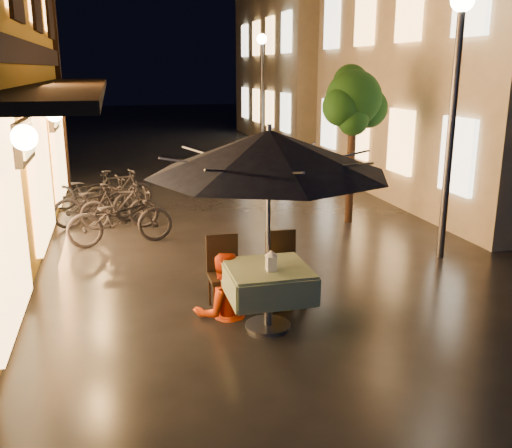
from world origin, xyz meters
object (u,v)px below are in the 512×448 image
object	(u,v)px
person_orange	(223,254)
cafe_table	(268,282)
table_lantern	(271,259)
bicycle_0	(120,218)
patio_umbrella	(269,152)
person_yellow	(284,258)
streetlamp_near	(456,78)

from	to	relation	value
person_orange	cafe_table	bearing A→B (deg)	127.31
cafe_table	person_orange	bearing A→B (deg)	131.86
table_lantern	bicycle_0	size ratio (longest dim) A/B	0.13
patio_umbrella	person_yellow	size ratio (longest dim) A/B	2.08
cafe_table	table_lantern	bearing A→B (deg)	-90.00
table_lantern	streetlamp_near	bearing A→B (deg)	30.14
patio_umbrella	table_lantern	size ratio (longest dim) A/B	11.26
table_lantern	person_yellow	world-z (taller)	person_yellow
table_lantern	patio_umbrella	bearing A→B (deg)	90.00
table_lantern	bicycle_0	xyz separation A→B (m)	(-1.67, 4.07, -0.43)
person_yellow	cafe_table	bearing A→B (deg)	62.35
streetlamp_near	table_lantern	world-z (taller)	streetlamp_near
cafe_table	patio_umbrella	size ratio (longest dim) A/B	0.35
patio_umbrella	bicycle_0	size ratio (longest dim) A/B	1.51
patio_umbrella	person_orange	size ratio (longest dim) A/B	1.74
bicycle_0	person_yellow	bearing A→B (deg)	-156.46
cafe_table	table_lantern	world-z (taller)	table_lantern
streetlamp_near	patio_umbrella	size ratio (longest dim) A/B	1.50
cafe_table	person_yellow	bearing A→B (deg)	56.35
person_orange	person_yellow	world-z (taller)	person_orange
cafe_table	person_orange	world-z (taller)	person_orange
patio_umbrella	bicycle_0	distance (m)	4.58
streetlamp_near	patio_umbrella	world-z (taller)	streetlamp_near
person_orange	patio_umbrella	bearing A→B (deg)	127.31
person_orange	person_yellow	size ratio (longest dim) A/B	1.20
person_yellow	streetlamp_near	bearing A→B (deg)	-150.64
person_yellow	person_orange	bearing A→B (deg)	8.87
cafe_table	person_yellow	distance (m)	0.66
streetlamp_near	person_orange	distance (m)	4.71
cafe_table	person_orange	distance (m)	0.72
patio_umbrella	table_lantern	bearing A→B (deg)	-90.00
cafe_table	patio_umbrella	distance (m)	1.56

